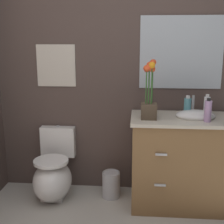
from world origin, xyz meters
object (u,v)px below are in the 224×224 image
Objects in this scene: toilet at (54,175)px; flower_vase at (149,97)px; wall_mirror at (181,53)px; soap_bottle at (208,111)px; vanity_cabinet at (180,161)px; wall_poster at (56,66)px; lotion_bottle at (187,107)px; hand_wash_bottle at (207,106)px; trash_bin at (111,184)px.

toilet is 1.30× the size of flower_vase.
soap_bottle is at bearing -65.47° from wall_mirror.
wall_poster is (-1.25, 0.29, 0.87)m from vanity_cabinet.
lotion_bottle is (-0.15, 0.19, -0.01)m from soap_bottle.
hand_wash_bottle is (0.04, 0.22, -0.00)m from soap_bottle.
vanity_cabinet is at bearing 144.56° from soap_bottle.
vanity_cabinet is 0.74m from trash_bin.
vanity_cabinet is 0.52m from lotion_bottle.
lotion_bottle is at bearing -168.97° from hand_wash_bottle.
wall_poster reaches higher than hand_wash_bottle.
lotion_bottle is at bearing -2.15° from trash_bin.
trash_bin is (-0.86, 0.22, -0.84)m from soap_bottle.
soap_bottle is 0.23m from hand_wash_bottle.
toilet is at bearing -90.00° from wall_poster.
flower_vase is 1.01m from trash_bin.
soap_bottle is at bearing -6.52° from toilet.
trash_bin is at bearing 177.85° from lotion_bottle.
vanity_cabinet is 5.21× the size of hand_wash_bottle.
toilet is 1.27m from vanity_cabinet.
wall_mirror reaches higher than hand_wash_bottle.
toilet is 1.63× the size of wall_poster.
toilet is at bearing -178.94° from lotion_bottle.
wall_poster is 1.25m from wall_mirror.
wall_poster reaches higher than lotion_bottle.
trash_bin is at bearing 165.95° from soap_bottle.
soap_bottle is 0.24m from lotion_bottle.
wall_mirror is (0.31, 0.37, 0.38)m from flower_vase.
flower_vase is 1.26× the size of wall_poster.
soap_bottle is 1.54m from wall_poster.
wall_poster reaches higher than trash_bin.
wall_poster is (-1.48, 0.21, 0.35)m from hand_wash_bottle.
wall_mirror reaches higher than trash_bin.
lotion_bottle reaches higher than vanity_cabinet.
hand_wash_bottle is at bearing -41.64° from wall_mirror.
trash_bin is at bearing -161.97° from wall_mirror.
wall_poster reaches higher than toilet.
wall_mirror is at bearing 0.00° from wall_poster.
wall_mirror reaches higher than soap_bottle.
lotion_bottle is at bearing 46.13° from vanity_cabinet.
flower_vase is 1.03m from wall_poster.
vanity_cabinet is 0.57m from soap_bottle.
hand_wash_bottle is (0.54, 0.16, -0.10)m from flower_vase.
soap_bottle is 0.67m from wall_mirror.
toilet is 1.65m from hand_wash_bottle.
trash_bin is (-0.67, 0.08, -0.31)m from vanity_cabinet.
hand_wash_bottle is (0.23, 0.09, 0.52)m from vanity_cabinet.
toilet is at bearing 173.48° from soap_bottle.
vanity_cabinet is 2.50× the size of wall_poster.
soap_bottle is at bearing -99.23° from hand_wash_bottle.
trash_bin is at bearing 173.39° from vanity_cabinet.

